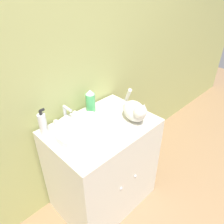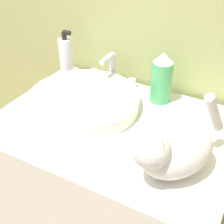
% 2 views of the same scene
% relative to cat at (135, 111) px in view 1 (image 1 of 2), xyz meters
% --- Properties ---
extents(ground_plane, '(8.00, 8.00, 0.00)m').
position_rel_cat_xyz_m(ground_plane, '(-0.23, -0.17, -0.90)').
color(ground_plane, '#997551').
extents(wall_back, '(6.00, 0.05, 2.50)m').
position_rel_cat_xyz_m(wall_back, '(-0.23, 0.44, 0.35)').
color(wall_back, tan).
rests_on(wall_back, ground_plane).
extents(vanity_cabinet, '(0.79, 0.58, 0.83)m').
position_rel_cat_xyz_m(vanity_cabinet, '(-0.23, 0.12, -0.49)').
color(vanity_cabinet, silver).
rests_on(vanity_cabinet, ground_plane).
extents(sink_basin, '(0.39, 0.39, 0.05)m').
position_rel_cat_xyz_m(sink_basin, '(-0.38, 0.15, -0.05)').
color(sink_basin, white).
rests_on(sink_basin, vanity_cabinet).
extents(faucet, '(0.20, 0.10, 0.13)m').
position_rel_cat_xyz_m(faucet, '(-0.38, 0.35, -0.02)').
color(faucet, silver).
rests_on(faucet, vanity_cabinet).
extents(cat, '(0.24, 0.32, 0.20)m').
position_rel_cat_xyz_m(cat, '(0.00, 0.00, 0.00)').
color(cat, silver).
rests_on(cat, vanity_cabinet).
extents(soap_bottle, '(0.06, 0.06, 0.20)m').
position_rel_cat_xyz_m(soap_bottle, '(-0.58, 0.33, 0.00)').
color(soap_bottle, silver).
rests_on(soap_bottle, vanity_cabinet).
extents(spray_bottle, '(0.08, 0.08, 0.19)m').
position_rel_cat_xyz_m(spray_bottle, '(-0.16, 0.32, 0.01)').
color(spray_bottle, '#4CB266').
rests_on(spray_bottle, vanity_cabinet).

